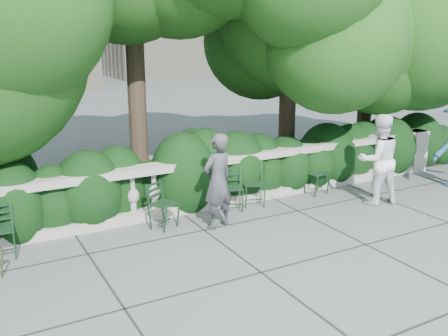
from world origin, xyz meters
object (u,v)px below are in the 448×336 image
chair_c (255,208)px  chair_d (171,230)px  person_casual_man (378,160)px  chair_b (3,262)px  chair_e (233,213)px  person_woman_grey (218,181)px  chair_f (321,195)px

chair_c → chair_d: size_ratio=1.00×
chair_d → person_casual_man: size_ratio=0.47×
person_casual_man → chair_c: bearing=-7.4°
chair_b → person_casual_man: 6.90m
chair_e → person_woman_grey: person_woman_grey is taller
chair_d → chair_b: bearing=149.8°
chair_b → chair_c: same height
chair_b → chair_f: bearing=6.2°
chair_e → person_woman_grey: 1.13m
chair_d → person_woman_grey: bearing=-49.1°
person_casual_man → chair_b: bearing=8.5°
chair_d → chair_f: size_ratio=1.00×
chair_b → chair_f: 6.18m
person_woman_grey → person_casual_man: size_ratio=0.94×
chair_d → chair_e: 1.37m
chair_d → person_casual_man: bearing=-38.5°
chair_b → person_casual_man: bearing=-1.5°
chair_f → person_casual_man: (0.63, -0.90, 0.89)m
chair_c → person_casual_man: bearing=0.2°
chair_b → chair_e: 4.03m
chair_f → person_woman_grey: person_woman_grey is taller
person_casual_man → chair_e: bearing=-3.0°
chair_c → chair_f: size_ratio=1.00×
chair_e → chair_c: bearing=24.7°
chair_d → chair_e: (1.36, 0.20, 0.00)m
chair_b → person_woman_grey: size_ratio=0.50×
chair_e → person_woman_grey: bearing=-120.0°
chair_f → person_woman_grey: bearing=-176.4°
chair_e → chair_f: (2.14, 0.03, 0.00)m
chair_d → person_woman_grey: 1.17m
chair_d → chair_c: bearing=-22.0°
chair_e → person_casual_man: person_casual_man is taller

